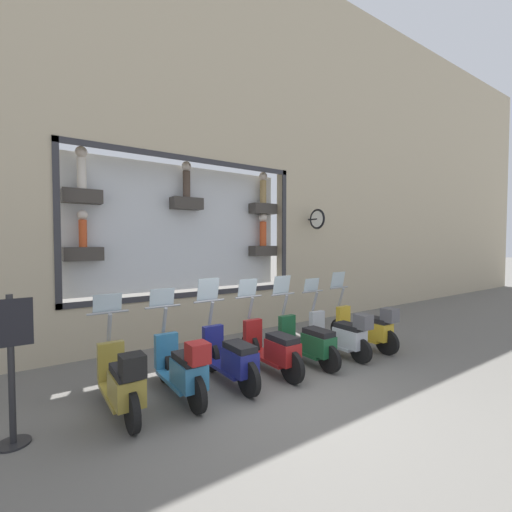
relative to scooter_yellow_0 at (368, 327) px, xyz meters
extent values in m
plane|color=#66635E|center=(-0.67, 2.93, -0.48)|extent=(120.00, 120.00, 0.00)
cube|color=tan|center=(2.93, -7.48, 4.50)|extent=(0.40, 15.18, 9.95)
cube|color=tan|center=(2.93, 2.93, 0.05)|extent=(0.40, 5.65, 1.06)
cube|color=tan|center=(2.93, 2.93, 6.67)|extent=(0.40, 5.65, 5.60)
cube|color=#2D2D33|center=(2.72, 2.93, 3.81)|extent=(0.04, 5.65, 0.12)
cube|color=#2D2D33|center=(2.72, 2.93, 0.64)|extent=(0.04, 5.65, 0.12)
cube|color=#2D2D33|center=(2.72, 0.17, 2.23)|extent=(0.04, 0.12, 3.29)
cube|color=#2D2D33|center=(2.72, 5.69, 2.23)|extent=(0.04, 0.12, 3.29)
cube|color=silver|center=(3.28, 2.93, 2.23)|extent=(0.04, 5.41, 3.05)
cube|color=#38332D|center=(3.06, 0.65, 2.81)|extent=(0.36, 0.74, 0.28)
cylinder|color=#9E7F4C|center=(3.06, 0.65, 3.28)|extent=(0.18, 0.18, 0.65)
sphere|color=beige|center=(3.06, 0.65, 3.72)|extent=(0.23, 0.23, 0.23)
cube|color=#38332D|center=(3.06, 2.93, 2.81)|extent=(0.36, 0.74, 0.28)
cylinder|color=#47382D|center=(3.06, 2.93, 3.27)|extent=(0.18, 0.18, 0.64)
sphere|color=beige|center=(3.06, 2.93, 3.71)|extent=(0.23, 0.23, 0.23)
cube|color=#38332D|center=(3.06, 5.21, 2.81)|extent=(0.36, 0.74, 0.28)
cylinder|color=silver|center=(3.06, 5.21, 3.28)|extent=(0.18, 0.18, 0.64)
sphere|color=beige|center=(3.06, 5.21, 3.71)|extent=(0.23, 0.23, 0.23)
cube|color=#38332D|center=(3.06, 0.65, 1.63)|extent=(0.36, 0.74, 0.28)
cylinder|color=#CC4C23|center=(3.06, 0.65, 2.11)|extent=(0.19, 0.19, 0.68)
sphere|color=beige|center=(3.06, 0.65, 2.57)|extent=(0.24, 0.24, 0.24)
cube|color=#38332D|center=(3.06, 5.21, 1.63)|extent=(0.36, 0.74, 0.28)
cylinder|color=#CC4C23|center=(3.06, 5.21, 2.05)|extent=(0.16, 0.16, 0.56)
sphere|color=beige|center=(3.06, 5.21, 2.44)|extent=(0.20, 0.20, 0.20)
cylinder|color=black|center=(2.56, -0.79, 2.54)|extent=(0.35, 0.05, 0.05)
torus|color=black|center=(2.38, -0.79, 2.54)|extent=(0.59, 0.06, 0.59)
cylinder|color=white|center=(2.38, -0.79, 2.54)|extent=(0.48, 0.03, 0.48)
cylinder|color=black|center=(0.80, 0.00, -0.22)|extent=(0.52, 0.09, 0.52)
cylinder|color=black|center=(-0.49, 0.00, -0.22)|extent=(0.52, 0.09, 0.52)
cube|color=gold|center=(0.15, 0.00, -0.23)|extent=(1.02, 0.38, 0.06)
cube|color=gold|center=(-0.22, 0.00, -0.02)|extent=(0.61, 0.35, 0.36)
cube|color=black|center=(-0.22, 0.00, 0.21)|extent=(0.58, 0.31, 0.10)
cube|color=gold|center=(0.70, 0.00, 0.08)|extent=(0.12, 0.37, 0.56)
cylinder|color=gray|center=(0.77, 0.00, 0.57)|extent=(0.20, 0.06, 0.45)
cylinder|color=gray|center=(0.84, 0.00, 0.79)|extent=(0.04, 0.61, 0.04)
cube|color=silver|center=(0.88, 0.00, 0.98)|extent=(0.09, 0.42, 0.37)
cube|color=#4C4C51|center=(-0.54, 0.00, 0.37)|extent=(0.28, 0.28, 0.28)
cylinder|color=black|center=(0.81, 0.86, -0.24)|extent=(0.48, 0.09, 0.48)
cylinder|color=black|center=(-0.51, 0.86, -0.24)|extent=(0.48, 0.09, 0.48)
cube|color=#B7BCC6|center=(0.15, 0.86, -0.25)|extent=(1.02, 0.38, 0.06)
cube|color=#B7BCC6|center=(-0.22, 0.86, -0.04)|extent=(0.61, 0.35, 0.36)
cube|color=black|center=(-0.22, 0.86, 0.19)|extent=(0.58, 0.31, 0.10)
cube|color=#B7BCC6|center=(0.70, 0.86, 0.06)|extent=(0.12, 0.37, 0.56)
cylinder|color=gray|center=(0.77, 0.86, 0.55)|extent=(0.20, 0.06, 0.45)
cylinder|color=gray|center=(0.84, 0.86, 0.77)|extent=(0.04, 0.61, 0.04)
cube|color=silver|center=(0.88, 0.86, 0.91)|extent=(0.08, 0.42, 0.30)
cube|color=#4C4C51|center=(-0.55, 0.86, 0.35)|extent=(0.28, 0.28, 0.28)
cylinder|color=black|center=(0.80, 1.73, -0.23)|extent=(0.50, 0.09, 0.50)
cylinder|color=black|center=(-0.50, 1.73, -0.23)|extent=(0.50, 0.09, 0.50)
cube|color=#19512D|center=(0.15, 1.73, -0.24)|extent=(1.02, 0.39, 0.06)
cube|color=#19512D|center=(-0.22, 1.73, -0.03)|extent=(0.61, 0.35, 0.36)
cube|color=black|center=(-0.22, 1.73, 0.20)|extent=(0.58, 0.31, 0.10)
cube|color=#19512D|center=(0.70, 1.73, 0.07)|extent=(0.12, 0.37, 0.56)
cylinder|color=gray|center=(0.77, 1.73, 0.56)|extent=(0.20, 0.06, 0.45)
cylinder|color=gray|center=(0.84, 1.73, 0.78)|extent=(0.04, 0.60, 0.04)
cube|color=silver|center=(0.88, 1.73, 0.97)|extent=(0.10, 0.42, 0.39)
cylinder|color=black|center=(0.78, 2.59, -0.20)|extent=(0.55, 0.09, 0.55)
cylinder|color=black|center=(-0.48, 2.59, -0.20)|extent=(0.55, 0.09, 0.55)
cube|color=maroon|center=(0.15, 2.59, -0.22)|extent=(1.02, 0.39, 0.06)
cube|color=maroon|center=(-0.22, 2.59, -0.01)|extent=(0.61, 0.35, 0.36)
cube|color=black|center=(-0.22, 2.59, 0.22)|extent=(0.58, 0.31, 0.10)
cube|color=maroon|center=(0.70, 2.59, 0.09)|extent=(0.12, 0.37, 0.56)
cylinder|color=gray|center=(0.77, 2.59, 0.59)|extent=(0.20, 0.06, 0.45)
cylinder|color=gray|center=(0.84, 2.59, 0.80)|extent=(0.04, 0.60, 0.04)
cube|color=silver|center=(0.88, 2.59, 0.98)|extent=(0.09, 0.42, 0.35)
cylinder|color=black|center=(0.78, 3.45, -0.20)|extent=(0.56, 0.09, 0.56)
cylinder|color=black|center=(-0.47, 3.45, -0.20)|extent=(0.56, 0.09, 0.56)
cube|color=navy|center=(0.15, 3.45, -0.22)|extent=(1.02, 0.39, 0.06)
cube|color=navy|center=(-0.22, 3.45, -0.01)|extent=(0.61, 0.35, 0.36)
cube|color=black|center=(-0.22, 3.45, 0.22)|extent=(0.58, 0.31, 0.10)
cube|color=navy|center=(0.70, 3.45, 0.09)|extent=(0.12, 0.37, 0.56)
cylinder|color=gray|center=(0.77, 3.45, 0.59)|extent=(0.20, 0.06, 0.45)
cylinder|color=gray|center=(0.84, 3.45, 0.80)|extent=(0.04, 0.60, 0.04)
cube|color=silver|center=(0.88, 3.45, 1.01)|extent=(0.10, 0.42, 0.41)
cylinder|color=black|center=(0.79, 4.31, -0.21)|extent=(0.53, 0.09, 0.53)
cylinder|color=black|center=(-0.48, 4.31, -0.21)|extent=(0.53, 0.09, 0.53)
cube|color=teal|center=(0.15, 4.31, -0.23)|extent=(1.02, 0.38, 0.06)
cube|color=teal|center=(-0.22, 4.31, -0.02)|extent=(0.61, 0.35, 0.36)
cube|color=black|center=(-0.22, 4.31, 0.21)|extent=(0.58, 0.31, 0.10)
cube|color=teal|center=(0.70, 4.31, 0.08)|extent=(0.12, 0.37, 0.56)
cylinder|color=gray|center=(0.77, 4.31, 0.58)|extent=(0.20, 0.06, 0.45)
cylinder|color=gray|center=(0.84, 4.31, 0.79)|extent=(0.04, 0.60, 0.04)
cube|color=silver|center=(0.88, 4.31, 0.94)|extent=(0.08, 0.42, 0.30)
cube|color=maroon|center=(-0.54, 4.31, 0.37)|extent=(0.28, 0.28, 0.28)
cylinder|color=black|center=(0.79, 5.18, -0.22)|extent=(0.53, 0.09, 0.53)
cylinder|color=black|center=(-0.49, 5.18, -0.22)|extent=(0.53, 0.09, 0.53)
cube|color=olive|center=(0.15, 5.18, -0.23)|extent=(1.02, 0.38, 0.06)
cube|color=olive|center=(-0.22, 5.18, -0.02)|extent=(0.61, 0.35, 0.36)
cube|color=black|center=(-0.22, 5.18, 0.21)|extent=(0.58, 0.31, 0.10)
cube|color=olive|center=(0.70, 5.18, 0.08)|extent=(0.12, 0.37, 0.56)
cylinder|color=gray|center=(0.77, 5.18, 0.57)|extent=(0.20, 0.06, 0.45)
cylinder|color=gray|center=(0.84, 5.18, 0.79)|extent=(0.04, 0.61, 0.04)
cube|color=silver|center=(0.88, 5.18, 0.93)|extent=(0.08, 0.42, 0.29)
cube|color=black|center=(-0.54, 5.18, 0.37)|extent=(0.28, 0.28, 0.28)
cylinder|color=#232326|center=(0.04, 6.38, -0.47)|extent=(0.36, 0.36, 0.02)
cylinder|color=#232326|center=(0.04, 6.38, 0.40)|extent=(0.07, 0.07, 1.76)
cube|color=black|center=(0.02, 6.38, 0.95)|extent=(0.03, 0.45, 0.55)
camera|label=1|loc=(-4.76, 6.25, 1.87)|focal=24.00mm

